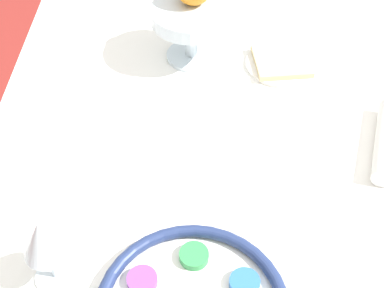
# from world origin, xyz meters

# --- Properties ---
(dining_table) EXTENTS (1.56, 0.93, 0.75)m
(dining_table) POSITION_xyz_m (0.00, 0.00, 0.38)
(dining_table) COLOR white
(dining_table) RESTS_ON ground_plane
(wine_glass) EXTENTS (0.07, 0.07, 0.14)m
(wine_glass) POSITION_xyz_m (-0.29, 0.27, 0.86)
(wine_glass) COLOR silver
(wine_glass) RESTS_ON dining_table
(fruit_stand) EXTENTS (0.17, 0.17, 0.13)m
(fruit_stand) POSITION_xyz_m (0.26, 0.08, 0.85)
(fruit_stand) COLOR silver
(fruit_stand) RESTS_ON dining_table
(bread_plate) EXTENTS (0.15, 0.15, 0.02)m
(bread_plate) POSITION_xyz_m (0.23, -0.12, 0.76)
(bread_plate) COLOR silver
(bread_plate) RESTS_ON dining_table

